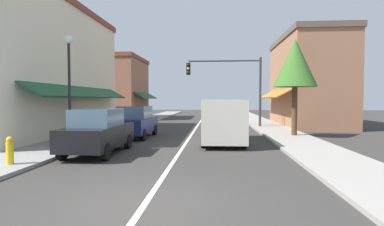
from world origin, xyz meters
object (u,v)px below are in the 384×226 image
object	(u,v)px
parked_car_nearest_left	(98,132)
traffic_signal_mast_arm	(233,79)
fire_hydrant	(10,151)
street_lamp_left_near	(69,73)
parked_car_second_left	(135,122)
van_in_lane	(222,120)
tree_right_near	(295,64)

from	to	relation	value
parked_car_nearest_left	traffic_signal_mast_arm	world-z (taller)	traffic_signal_mast_arm
fire_hydrant	street_lamp_left_near	bearing A→B (deg)	91.05
parked_car_nearest_left	street_lamp_left_near	size ratio (longest dim) A/B	0.83
parked_car_nearest_left	parked_car_second_left	xyz separation A→B (m)	(0.11, 5.34, 0.00)
parked_car_nearest_left	van_in_lane	size ratio (longest dim) A/B	0.79
street_lamp_left_near	parked_car_nearest_left	bearing A→B (deg)	-39.75
parked_car_nearest_left	parked_car_second_left	world-z (taller)	same
parked_car_nearest_left	tree_right_near	distance (m)	11.41
parked_car_nearest_left	van_in_lane	distance (m)	6.04
tree_right_near	fire_hydrant	world-z (taller)	tree_right_near
parked_car_nearest_left	parked_car_second_left	bearing A→B (deg)	89.34
parked_car_nearest_left	traffic_signal_mast_arm	size ratio (longest dim) A/B	0.73
van_in_lane	tree_right_near	world-z (taller)	tree_right_near
street_lamp_left_near	van_in_lane	bearing A→B (deg)	15.66
traffic_signal_mast_arm	street_lamp_left_near	distance (m)	12.92
tree_right_near	traffic_signal_mast_arm	bearing A→B (deg)	118.78
traffic_signal_mast_arm	tree_right_near	size ratio (longest dim) A/B	1.02
parked_car_second_left	tree_right_near	world-z (taller)	tree_right_near
traffic_signal_mast_arm	street_lamp_left_near	xyz separation A→B (m)	(-7.80, -10.29, -0.34)
van_in_lane	street_lamp_left_near	distance (m)	7.41
parked_car_second_left	traffic_signal_mast_arm	xyz separation A→B (m)	(5.81, 6.52, 2.79)
van_in_lane	tree_right_near	distance (m)	5.75
parked_car_nearest_left	traffic_signal_mast_arm	bearing A→B (deg)	63.97
street_lamp_left_near	fire_hydrant	bearing A→B (deg)	-88.95
fire_hydrant	van_in_lane	bearing A→B (deg)	42.37
parked_car_nearest_left	van_in_lane	world-z (taller)	van_in_lane
parked_car_second_left	traffic_signal_mast_arm	distance (m)	9.17
parked_car_second_left	traffic_signal_mast_arm	world-z (taller)	traffic_signal_mast_arm
traffic_signal_mast_arm	fire_hydrant	distance (m)	16.74
tree_right_near	fire_hydrant	bearing A→B (deg)	-141.02
street_lamp_left_near	tree_right_near	distance (m)	11.89
street_lamp_left_near	tree_right_near	bearing A→B (deg)	22.61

